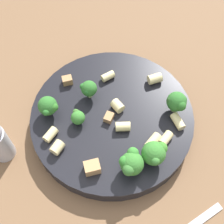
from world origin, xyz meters
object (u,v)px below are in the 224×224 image
broccoli_floret_3 (177,103)px  chicken_chunk_0 (67,80)px  rigatoni_1 (107,76)px  pasta_bowl (112,118)px  rigatoni_2 (57,147)px  chicken_chunk_1 (109,117)px  rigatoni_0 (155,79)px  rigatoni_8 (178,121)px  rigatoni_6 (153,141)px  broccoli_floret_2 (48,106)px  rigatoni_3 (118,106)px  rigatoni_4 (50,135)px  rigatoni_7 (123,127)px  rigatoni_5 (166,138)px  chicken_chunk_2 (92,167)px  broccoli_floret_0 (89,89)px  broccoli_floret_1 (78,117)px  broccoli_floret_4 (131,163)px  broccoli_floret_5 (154,153)px

broccoli_floret_3 → chicken_chunk_0: (0.08, 0.19, -0.02)m
rigatoni_1 → chicken_chunk_0: bearing=91.8°
pasta_bowl → rigatoni_2: (-0.06, 0.10, 0.02)m
rigatoni_1 → chicken_chunk_1: (-0.09, 0.00, -0.00)m
rigatoni_0 → rigatoni_8: 0.10m
rigatoni_0 → chicken_chunk_1: bearing=128.0°
pasta_bowl → rigatoni_6: bearing=-134.8°
broccoli_floret_2 → rigatoni_2: (-0.07, -0.01, -0.02)m
rigatoni_2 → rigatoni_3: 0.13m
rigatoni_4 → rigatoni_6: size_ratio=0.88×
rigatoni_0 → broccoli_floret_2: bearing=104.6°
rigatoni_2 → rigatoni_7: rigatoni_2 is taller
rigatoni_5 → rigatoni_8: same height
pasta_bowl → broccoli_floret_3: broccoli_floret_3 is taller
broccoli_floret_3 → chicken_chunk_2: size_ratio=1.79×
rigatoni_6 → rigatoni_8: rigatoni_6 is taller
broccoli_floret_3 → rigatoni_2: bearing=104.7°
broccoli_floret_0 → broccoli_floret_1: broccoli_floret_0 is taller
broccoli_floret_1 → chicken_chunk_0: 0.09m
rigatoni_0 → rigatoni_7: bearing=143.0°
rigatoni_3 → chicken_chunk_1: size_ratio=1.18×
rigatoni_0 → rigatoni_6: (-0.13, 0.02, -0.00)m
broccoli_floret_1 → chicken_chunk_1: bearing=-89.3°
rigatoni_6 → rigatoni_8: bearing=-55.3°
broccoli_floret_2 → rigatoni_5: 0.21m
rigatoni_5 → broccoli_floret_2: bearing=69.7°
broccoli_floret_3 → rigatoni_8: bearing=178.9°
rigatoni_2 → chicken_chunk_2: 0.07m
pasta_bowl → chicken_chunk_1: 0.02m
rigatoni_4 → chicken_chunk_0: bearing=-15.8°
broccoli_floret_0 → rigatoni_3: size_ratio=1.83×
rigatoni_2 → chicken_chunk_1: rigatoni_2 is taller
pasta_bowl → rigatoni_5: (-0.06, -0.09, 0.02)m
pasta_bowl → rigatoni_2: bearing=121.1°
pasta_bowl → chicken_chunk_2: size_ratio=11.71×
broccoli_floret_4 → rigatoni_2: (0.05, 0.12, -0.02)m
broccoli_floret_3 → broccoli_floret_5: bearing=148.1°
rigatoni_3 → chicken_chunk_0: bearing=53.0°
rigatoni_8 → chicken_chunk_0: same height
pasta_bowl → broccoli_floret_3: 0.12m
broccoli_floret_3 → rigatoni_3: size_ratio=2.13×
broccoli_floret_4 → rigatoni_5: size_ratio=1.83×
broccoli_floret_1 → broccoli_floret_4: 0.12m
pasta_bowl → rigatoni_0: rigatoni_0 is taller
rigatoni_3 → rigatoni_7: bearing=-173.4°
broccoli_floret_5 → chicken_chunk_2: bearing=94.5°
broccoli_floret_3 → rigatoni_7: broccoli_floret_3 is taller
rigatoni_8 → chicken_chunk_2: size_ratio=1.19×
broccoli_floret_2 → chicken_chunk_1: size_ratio=2.30×
chicken_chunk_2 → chicken_chunk_1: bearing=-21.0°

